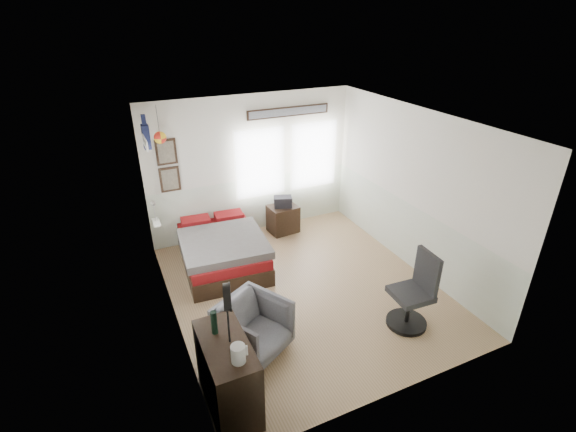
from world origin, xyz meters
name	(u,v)px	position (x,y,z in m)	size (l,w,h in m)	color
ground_plane	(304,289)	(0.00, 0.00, -0.01)	(4.00, 4.50, 0.01)	olive
room_shell	(295,193)	(-0.08, 0.19, 1.61)	(4.02, 4.52, 2.71)	beige
wall_decor	(194,138)	(-1.10, 1.96, 2.10)	(3.55, 1.32, 1.44)	#3A2518
bed	(222,250)	(-0.97, 1.24, 0.29)	(1.48, 1.98, 0.60)	black
dresser	(228,374)	(-1.74, -1.58, 0.45)	(0.48, 1.00, 0.90)	black
armchair	(253,328)	(-1.19, -0.91, 0.37)	(0.78, 0.81, 0.74)	slate
nightstand	(283,219)	(0.49, 1.92, 0.28)	(0.55, 0.44, 0.55)	black
task_chair	(414,297)	(1.02, -1.35, 0.46)	(0.57, 0.57, 1.14)	black
kettle	(238,354)	(-1.69, -1.88, 1.00)	(0.17, 0.15, 0.20)	silver
bottle	(214,323)	(-1.79, -1.38, 1.04)	(0.07, 0.07, 0.28)	black
stand_fan	(227,298)	(-1.67, -1.57, 1.46)	(0.15, 0.29, 0.73)	black
black_bag	(283,202)	(0.49, 1.92, 0.65)	(0.35, 0.22, 0.20)	black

